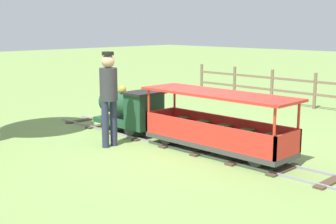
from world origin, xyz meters
TOP-DOWN VIEW (x-y plane):
  - ground_plane at (0.00, 0.00)m, footprint 60.00×60.00m
  - track at (0.00, 0.08)m, footprint 0.74×6.40m
  - locomotive at (0.00, 1.28)m, footprint 0.70×1.44m
  - passenger_car at (0.00, -0.82)m, footprint 0.80×2.70m
  - conductor_person at (-0.90, 0.79)m, footprint 0.30×0.30m
  - fence_section at (4.96, 0.08)m, footprint 0.08×7.48m

SIDE VIEW (x-z plane):
  - ground_plane at x=0.00m, z-range 0.00..0.00m
  - track at x=0.00m, z-range 0.00..0.04m
  - passenger_car at x=0.00m, z-range -0.06..0.91m
  - fence_section at x=4.96m, z-range 0.03..0.93m
  - locomotive at x=0.00m, z-range -0.02..0.99m
  - conductor_person at x=-0.90m, z-range 0.15..1.77m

